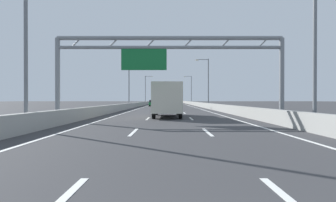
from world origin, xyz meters
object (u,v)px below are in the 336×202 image
(streetlamp_left_far, at_px, (147,88))
(box_truck, at_px, (168,99))
(streetlamp_right_near, at_px, (311,28))
(streetlamp_left_mid, at_px, (131,80))
(white_car, at_px, (170,102))
(yellow_car, at_px, (179,102))
(streetlamp_right_far, at_px, (191,88))
(streetlamp_left_near, at_px, (31,28))
(streetlamp_right_mid, at_px, (208,80))
(silver_car, at_px, (177,101))
(sign_gantry, at_px, (167,56))
(green_car, at_px, (154,103))

(streetlamp_left_far, height_order, box_truck, streetlamp_left_far)
(streetlamp_right_near, bearing_deg, streetlamp_left_mid, 111.98)
(streetlamp_left_far, bearing_deg, streetlamp_right_near, -78.59)
(white_car, distance_m, yellow_car, 15.43)
(streetlamp_left_far, xyz_separation_m, streetlamp_right_far, (14.93, 0.00, 0.00))
(streetlamp_left_near, xyz_separation_m, streetlamp_left_mid, (0.00, 36.99, 0.00))
(streetlamp_left_far, distance_m, yellow_car, 11.88)
(streetlamp_right_mid, xyz_separation_m, streetlamp_right_far, (0.00, 36.99, 0.00))
(streetlamp_left_mid, bearing_deg, streetlamp_left_near, -90.00)
(streetlamp_left_mid, distance_m, streetlamp_left_far, 36.99)
(streetlamp_right_near, bearing_deg, yellow_car, 93.08)
(streetlamp_left_near, distance_m, yellow_car, 75.09)
(streetlamp_left_near, relative_size, box_truck, 1.26)
(streetlamp_left_mid, distance_m, streetlamp_right_far, 39.89)
(silver_car, height_order, yellow_car, yellow_car)
(streetlamp_left_mid, distance_m, yellow_car, 39.01)
(streetlamp_right_far, bearing_deg, streetlamp_left_far, 180.00)
(streetlamp_right_far, height_order, box_truck, streetlamp_right_far)
(silver_car, bearing_deg, yellow_car, -90.55)
(box_truck, bearing_deg, streetlamp_left_mid, 105.03)
(silver_car, bearing_deg, streetlamp_left_near, -96.13)
(sign_gantry, height_order, streetlamp_right_near, streetlamp_right_near)
(streetlamp_left_mid, bearing_deg, streetlamp_right_near, -68.02)
(yellow_car, bearing_deg, streetlamp_right_near, -86.92)
(sign_gantry, bearing_deg, streetlamp_left_near, -141.75)
(streetlamp_left_far, bearing_deg, silver_car, 69.89)
(streetlamp_right_mid, bearing_deg, streetlamp_right_far, 90.00)
(streetlamp_left_mid, xyz_separation_m, streetlamp_left_far, (0.00, 36.99, 0.00))
(yellow_car, relative_size, green_car, 1.06)
(white_car, bearing_deg, streetlamp_left_far, -116.80)
(streetlamp_right_mid, height_order, silver_car, streetlamp_right_mid)
(streetlamp_left_near, xyz_separation_m, box_truck, (7.26, 9.94, -3.74))
(streetlamp_right_far, relative_size, white_car, 2.03)
(streetlamp_left_near, bearing_deg, streetlamp_right_far, 78.59)
(streetlamp_right_far, bearing_deg, streetlamp_left_mid, -111.98)
(streetlamp_left_mid, relative_size, white_car, 2.03)
(streetlamp_right_far, relative_size, box_truck, 1.26)
(streetlamp_left_mid, xyz_separation_m, streetlamp_right_mid, (14.93, 0.00, 0.00))
(sign_gantry, xyz_separation_m, green_car, (-3.32, 41.29, -4.12))
(white_car, relative_size, yellow_car, 1.06)
(streetlamp_left_near, bearing_deg, white_car, 85.06)
(streetlamp_left_near, height_order, streetlamp_left_far, same)
(streetlamp_left_mid, relative_size, green_car, 2.26)
(sign_gantry, xyz_separation_m, streetlamp_left_mid, (-7.22, 31.30, 0.52))
(streetlamp_left_far, xyz_separation_m, yellow_car, (10.94, 0.17, -4.62))
(streetlamp_left_near, bearing_deg, streetlamp_left_far, 90.00)
(green_car, bearing_deg, streetlamp_left_mid, -111.30)
(sign_gantry, distance_m, streetlamp_right_mid, 32.24)
(yellow_car, bearing_deg, white_car, 102.08)
(streetlamp_right_near, bearing_deg, streetlamp_left_far, 101.41)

